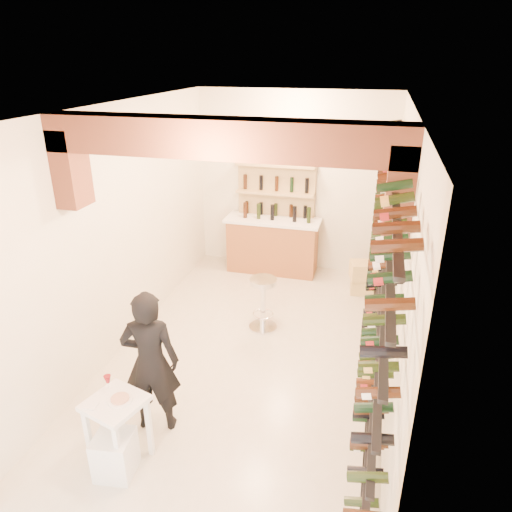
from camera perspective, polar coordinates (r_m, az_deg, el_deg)
The scene contains 11 objects.
ground at distance 6.52m, azimuth -0.68°, elevation -11.57°, with size 6.00×6.00×0.00m, color beige.
room_shell at distance 5.31m, azimuth -1.53°, elevation 7.12°, with size 3.52×6.02×3.21m.
wine_rack at distance 5.60m, azimuth 14.53°, elevation -0.40°, with size 0.32×5.70×2.56m.
back_counter at distance 8.61m, azimuth 2.01°, elevation 1.49°, with size 1.70×0.62×1.29m.
back_shelving at distance 8.62m, azimuth 2.42°, elevation 5.99°, with size 1.40×0.31×2.73m.
tasting_table at distance 4.90m, azimuth -16.56°, elevation -17.61°, with size 0.62×0.62×0.88m.
white_stool at distance 5.05m, azimuth -16.70°, elevation -22.03°, with size 0.35×0.35×0.44m, color white.
person at distance 5.08m, azimuth -12.63°, elevation -12.44°, with size 0.59×0.39×1.63m, color black.
chrome_barstool at distance 6.81m, azimuth 0.87°, elevation -5.36°, with size 0.41×0.41×0.80m.
crate_lower at distance 8.16m, azimuth 12.94°, elevation -3.50°, with size 0.45×0.31×0.27m, color tan.
crate_upper at distance 8.04m, azimuth 13.12°, elevation -1.72°, with size 0.49×0.34×0.29m, color tan.
Camera 1 is at (1.42, -5.16, 3.73)m, focal length 33.04 mm.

